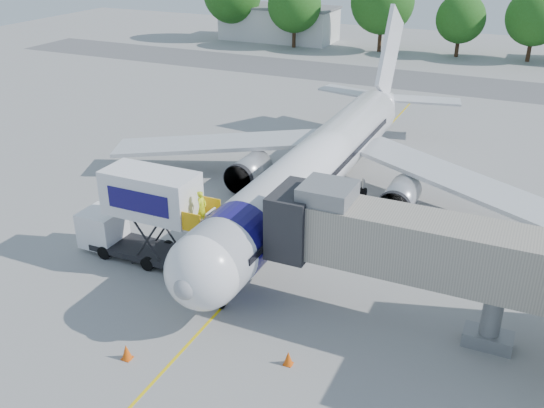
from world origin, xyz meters
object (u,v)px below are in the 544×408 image
at_px(jet_bridge, 398,242).
at_px(ground_tug, 97,365).
at_px(catering_hiloader, 143,216).
at_px(aircraft, 319,164).

xyz_separation_m(jet_bridge, ground_tug, (-10.18, -9.27, -3.55)).
xyz_separation_m(jet_bridge, catering_hiloader, (-14.26, -0.00, -1.58)).
height_order(jet_bridge, ground_tug, jet_bridge).
bearing_deg(aircraft, jet_bridge, -54.30).
height_order(catering_hiloader, ground_tug, catering_hiloader).
height_order(aircraft, ground_tug, aircraft).
xyz_separation_m(aircraft, ground_tug, (-2.19, -20.40, -2.16)).
relative_size(jet_bridge, ground_tug, 3.28).
distance_m(aircraft, ground_tug, 20.62).
relative_size(catering_hiloader, ground_tug, 2.01).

